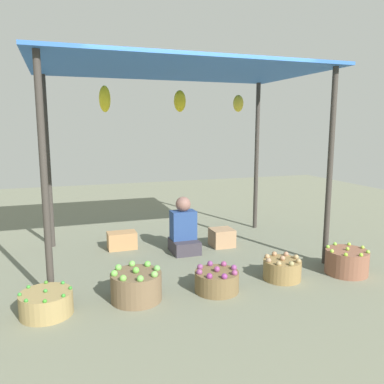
# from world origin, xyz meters

# --- Properties ---
(ground_plane) EXTENTS (14.00, 14.00, 0.00)m
(ground_plane) POSITION_xyz_m (0.00, 0.00, 0.00)
(ground_plane) COLOR slate
(market_stall_structure) EXTENTS (3.61, 2.19, 2.48)m
(market_stall_structure) POSITION_xyz_m (-0.00, 0.00, 2.29)
(market_stall_structure) COLOR #38332D
(market_stall_structure) RESTS_ON ground
(vendor_person) EXTENTS (0.36, 0.44, 0.78)m
(vendor_person) POSITION_xyz_m (0.08, 0.09, 0.30)
(vendor_person) COLOR #36313A
(vendor_person) RESTS_ON ground
(basket_green_chilies) EXTENTS (0.48, 0.48, 0.25)m
(basket_green_chilies) POSITION_xyz_m (-1.70, -1.27, 0.11)
(basket_green_chilies) COLOR #957E4D
(basket_green_chilies) RESTS_ON ground
(basket_green_apples) EXTENTS (0.51, 0.51, 0.35)m
(basket_green_apples) POSITION_xyz_m (-0.84, -1.23, 0.15)
(basket_green_apples) COLOR brown
(basket_green_apples) RESTS_ON ground
(basket_purple_onions) EXTENTS (0.47, 0.47, 0.27)m
(basket_purple_onions) POSITION_xyz_m (0.01, -1.29, 0.11)
(basket_purple_onions) COLOR brown
(basket_purple_onions) RESTS_ON ground
(basket_potatoes) EXTENTS (0.43, 0.43, 0.28)m
(basket_potatoes) POSITION_xyz_m (0.85, -1.23, 0.12)
(basket_potatoes) COLOR olive
(basket_potatoes) RESTS_ON ground
(basket_limes) EXTENTS (0.50, 0.50, 0.33)m
(basket_limes) POSITION_xyz_m (1.67, -1.33, 0.14)
(basket_limes) COLOR brown
(basket_limes) RESTS_ON ground
(wooden_crate_near_vendor) EXTENTS (0.40, 0.25, 0.24)m
(wooden_crate_near_vendor) POSITION_xyz_m (-0.71, 0.50, 0.12)
(wooden_crate_near_vendor) COLOR #AC7D4F
(wooden_crate_near_vendor) RESTS_ON ground
(wooden_crate_stacked_rear) EXTENTS (0.32, 0.31, 0.26)m
(wooden_crate_stacked_rear) POSITION_xyz_m (0.69, 0.15, 0.13)
(wooden_crate_stacked_rear) COLOR #A27D59
(wooden_crate_stacked_rear) RESTS_ON ground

